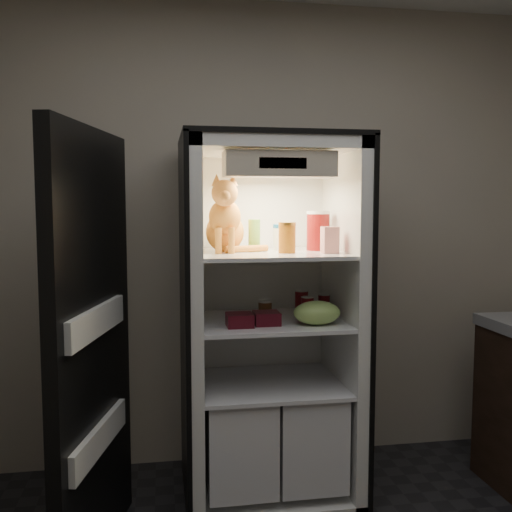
{
  "coord_description": "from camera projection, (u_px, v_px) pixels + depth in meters",
  "views": [
    {
      "loc": [
        -0.55,
        -1.53,
        1.53
      ],
      "look_at": [
        -0.07,
        1.32,
        1.27
      ],
      "focal_mm": 40.0,
      "sensor_mm": 36.0,
      "label": 1
    }
  ],
  "objects": [
    {
      "name": "cream_carton",
      "position": [
        330.0,
        240.0,
        2.84
      ],
      "size": [
        0.08,
        0.08,
        0.13
      ],
      "primitive_type": "cube",
      "color": "silver",
      "rests_on": "refrigerator"
    },
    {
      "name": "berry_box_right",
      "position": [
        266.0,
        318.0,
        2.82
      ],
      "size": [
        0.13,
        0.13,
        0.06
      ],
      "primitive_type": "cube",
      "color": "#550E14",
      "rests_on": "refrigerator"
    },
    {
      "name": "salsa_jar",
      "position": [
        287.0,
        238.0,
        2.85
      ],
      "size": [
        0.09,
        0.09,
        0.15
      ],
      "color": "maroon",
      "rests_on": "refrigerator"
    },
    {
      "name": "pepper_jar",
      "position": [
        318.0,
        231.0,
        3.02
      ],
      "size": [
        0.12,
        0.12,
        0.21
      ],
      "color": "maroon",
      "rests_on": "refrigerator"
    },
    {
      "name": "berry_box_left",
      "position": [
        240.0,
        320.0,
        2.77
      ],
      "size": [
        0.13,
        0.13,
        0.06
      ],
      "primitive_type": "cube",
      "color": "#550E14",
      "rests_on": "refrigerator"
    },
    {
      "name": "parmesan_shaker",
      "position": [
        254.0,
        235.0,
        2.99
      ],
      "size": [
        0.06,
        0.06,
        0.17
      ],
      "color": "#268E36",
      "rests_on": "refrigerator"
    },
    {
      "name": "soda_can_b",
      "position": [
        324.0,
        305.0,
        3.04
      ],
      "size": [
        0.06,
        0.06,
        0.11
      ],
      "color": "black",
      "rests_on": "refrigerator"
    },
    {
      "name": "grape_bag",
      "position": [
        317.0,
        313.0,
        2.82
      ],
      "size": [
        0.24,
        0.17,
        0.12
      ],
      "primitive_type": "ellipsoid",
      "color": "#7EAB50",
      "rests_on": "refrigerator"
    },
    {
      "name": "soda_can_c",
      "position": [
        307.0,
        308.0,
        2.92
      ],
      "size": [
        0.07,
        0.07,
        0.12
      ],
      "color": "black",
      "rests_on": "refrigerator"
    },
    {
      "name": "fridge_door",
      "position": [
        93.0,
        350.0,
        2.42
      ],
      "size": [
        0.25,
        0.86,
        1.85
      ],
      "rotation": [
        0.0,
        0.0,
        -0.23
      ],
      "color": "black",
      "rests_on": "floor"
    },
    {
      "name": "room_shell",
      "position": [
        361.0,
        173.0,
        1.59
      ],
      "size": [
        3.6,
        3.6,
        3.6
      ],
      "color": "white",
      "rests_on": "floor"
    },
    {
      "name": "condiment_jar",
      "position": [
        265.0,
        309.0,
        2.96
      ],
      "size": [
        0.07,
        0.07,
        0.1
      ],
      "color": "#543018",
      "rests_on": "refrigerator"
    },
    {
      "name": "mayo_tub",
      "position": [
        282.0,
        237.0,
        3.02
      ],
      "size": [
        0.1,
        0.1,
        0.14
      ],
      "color": "white",
      "rests_on": "refrigerator"
    },
    {
      "name": "tabby_cat",
      "position": [
        225.0,
        223.0,
        2.92
      ],
      "size": [
        0.33,
        0.38,
        0.4
      ],
      "rotation": [
        0.0,
        0.0,
        -0.11
      ],
      "color": "orange",
      "rests_on": "refrigerator"
    },
    {
      "name": "refrigerator",
      "position": [
        268.0,
        345.0,
        3.02
      ],
      "size": [
        0.9,
        0.72,
        1.88
      ],
      "color": "white",
      "rests_on": "floor"
    },
    {
      "name": "soda_can_a",
      "position": [
        302.0,
        303.0,
        3.07
      ],
      "size": [
        0.07,
        0.07,
        0.13
      ],
      "color": "black",
      "rests_on": "refrigerator"
    }
  ]
}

